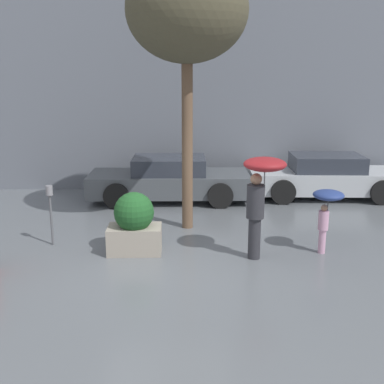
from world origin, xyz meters
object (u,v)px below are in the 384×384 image
(person_adult, at_px, (261,186))
(parking_meter, at_px, (50,203))
(parked_car_far, at_px, (326,177))
(planter_box, at_px, (134,224))
(person_child, at_px, (327,204))
(parked_car_near, at_px, (169,180))
(street_tree, at_px, (187,12))

(person_adult, distance_m, parking_meter, 4.32)
(parking_meter, bearing_deg, parked_car_far, 29.18)
(planter_box, distance_m, parked_car_far, 6.75)
(parked_car_far, bearing_deg, person_child, 165.94)
(parked_car_near, xyz_separation_m, street_tree, (0.46, -2.50, 4.18))
(planter_box, distance_m, street_tree, 4.60)
(person_child, relative_size, parking_meter, 1.01)
(person_adult, bearing_deg, parking_meter, -174.89)
(parking_meter, bearing_deg, parked_car_near, 56.46)
(street_tree, xyz_separation_m, parking_meter, (-2.86, -1.11, -3.85))
(street_tree, bearing_deg, planter_box, -124.47)
(person_child, xyz_separation_m, parking_meter, (-5.57, 0.60, -0.09))
(parked_car_near, distance_m, street_tree, 4.90)
(parked_car_near, xyz_separation_m, parking_meter, (-2.39, -3.61, 0.33))
(parked_car_far, bearing_deg, street_tree, 126.92)
(person_child, xyz_separation_m, street_tree, (-2.72, 1.71, 3.76))
(person_adult, relative_size, parked_car_far, 0.45)
(person_child, bearing_deg, street_tree, 119.84)
(person_adult, height_order, person_child, person_adult)
(person_adult, bearing_deg, parked_car_far, 77.38)
(planter_box, distance_m, parking_meter, 1.86)
(planter_box, height_order, person_child, person_child)
(person_adult, distance_m, street_tree, 4.10)
(parked_car_far, bearing_deg, parked_car_near, 96.00)
(person_child, bearing_deg, parked_car_far, 45.24)
(parking_meter, bearing_deg, person_adult, -12.09)
(street_tree, bearing_deg, parked_car_far, 34.16)
(parked_car_far, relative_size, parking_meter, 3.49)
(parked_car_near, relative_size, street_tree, 0.76)
(person_adult, distance_m, parked_car_far, 5.56)
(planter_box, bearing_deg, parking_meter, 164.69)
(person_child, relative_size, parked_car_far, 0.29)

